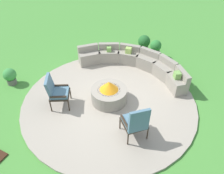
% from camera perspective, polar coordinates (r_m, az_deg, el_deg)
% --- Properties ---
extents(ground_plane, '(24.00, 24.00, 0.00)m').
position_cam_1_polar(ground_plane, '(7.09, -0.73, -3.74)').
color(ground_plane, '#478C38').
extents(patio_circle, '(5.34, 5.34, 0.06)m').
position_cam_1_polar(patio_circle, '(7.07, -0.73, -3.56)').
color(patio_circle, '#9E9384').
rests_on(patio_circle, ground_plane).
extents(fire_pit, '(1.09, 1.09, 0.72)m').
position_cam_1_polar(fire_pit, '(6.86, -0.75, -1.65)').
color(fire_pit, gray).
rests_on(fire_pit, patio_circle).
extents(curved_stone_bench, '(4.18, 1.47, 0.69)m').
position_cam_1_polar(curved_stone_bench, '(8.25, 5.72, 6.10)').
color(curved_stone_bench, gray).
rests_on(curved_stone_bench, patio_circle).
extents(lounge_chair_front_left, '(0.78, 0.79, 1.05)m').
position_cam_1_polar(lounge_chair_front_left, '(6.74, -13.87, -0.96)').
color(lounge_chair_front_left, '#2D2319').
rests_on(lounge_chair_front_left, patio_circle).
extents(lounge_chair_front_right, '(0.82, 0.83, 1.07)m').
position_cam_1_polar(lounge_chair_front_right, '(5.71, 6.01, -8.68)').
color(lounge_chair_front_right, '#2D2319').
rests_on(lounge_chair_front_right, patio_circle).
extents(potted_plant_0, '(0.49, 0.49, 0.71)m').
position_cam_1_polar(potted_plant_0, '(9.50, 8.07, 10.97)').
color(potted_plant_0, '#605B56').
rests_on(potted_plant_0, ground_plane).
extents(potted_plant_1, '(0.44, 0.44, 0.73)m').
position_cam_1_polar(potted_plant_1, '(9.19, 10.88, 9.54)').
color(potted_plant_1, '#A89E8E').
rests_on(potted_plant_1, ground_plane).
extents(potted_plant_2, '(0.43, 0.43, 0.60)m').
position_cam_1_polar(potted_plant_2, '(8.33, -24.29, 2.56)').
color(potted_plant_2, '#605B56').
rests_on(potted_plant_2, ground_plane).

